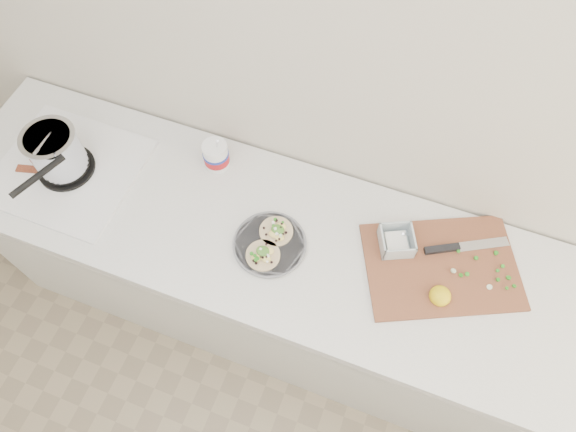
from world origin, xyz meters
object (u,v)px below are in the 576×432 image
(tub, at_px, (216,154))
(stove, at_px, (60,158))
(bacon_plate, at_px, (36,171))
(cutboard, at_px, (438,261))
(taco_plate, at_px, (270,243))

(tub, bearing_deg, stove, -156.38)
(stove, distance_m, bacon_plate, 0.14)
(stove, height_order, cutboard, stove)
(taco_plate, distance_m, tub, 0.40)
(stove, bearing_deg, bacon_plate, -156.05)
(taco_plate, height_order, tub, tub)
(tub, relative_size, cutboard, 0.35)
(taco_plate, bearing_deg, bacon_plate, -178.45)
(stove, height_order, bacon_plate, stove)
(stove, bearing_deg, tub, 23.84)
(stove, height_order, tub, stove)
(taco_plate, height_order, cutboard, cutboard)
(taco_plate, xyz_separation_m, tub, (-0.31, 0.25, 0.05))
(cutboard, height_order, bacon_plate, cutboard)
(stove, height_order, taco_plate, stove)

